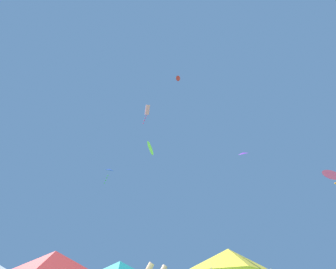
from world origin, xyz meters
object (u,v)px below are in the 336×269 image
object	(u,v)px
kite_red_delta	(178,78)
kite_pink_box	(147,110)
kite_magenta_delta	(332,175)
canopy_tent_red	(53,263)
kite_purple_delta	(243,153)
canopy_tent_yellow	(229,260)
kite_lime_delta	(151,148)
kite_blue_delta	(109,170)

from	to	relation	value
kite_red_delta	kite_pink_box	size ratio (longest dim) A/B	0.31
kite_magenta_delta	kite_red_delta	size ratio (longest dim) A/B	2.97
canopy_tent_red	kite_purple_delta	bearing A→B (deg)	45.09
canopy_tent_yellow	kite_red_delta	xyz separation A→B (m)	(-0.85, 8.87, 23.94)
kite_magenta_delta	kite_lime_delta	size ratio (longest dim) A/B	2.09
kite_purple_delta	canopy_tent_yellow	bearing A→B (deg)	-123.04
kite_lime_delta	kite_magenta_delta	bearing A→B (deg)	-1.08
canopy_tent_yellow	kite_blue_delta	size ratio (longest dim) A/B	1.44
kite_blue_delta	kite_lime_delta	world-z (taller)	kite_blue_delta
kite_red_delta	kite_lime_delta	distance (m)	16.93
canopy_tent_yellow	kite_purple_delta	world-z (taller)	kite_purple_delta
canopy_tent_yellow	kite_purple_delta	size ratio (longest dim) A/B	1.82
kite_purple_delta	kite_pink_box	bearing A→B (deg)	-159.63
kite_magenta_delta	kite_pink_box	size ratio (longest dim) A/B	0.93
kite_blue_delta	kite_pink_box	bearing A→B (deg)	-62.01
kite_purple_delta	kite_blue_delta	distance (m)	19.91
kite_purple_delta	kite_blue_delta	world-z (taller)	kite_purple_delta
canopy_tent_yellow	kite_magenta_delta	world-z (taller)	kite_magenta_delta
kite_red_delta	kite_pink_box	world-z (taller)	kite_red_delta
kite_purple_delta	kite_lime_delta	distance (m)	20.20
kite_magenta_delta	kite_red_delta	world-z (taller)	kite_red_delta
kite_purple_delta	kite_blue_delta	xyz separation A→B (m)	(-19.45, 3.62, -2.27)
canopy_tent_yellow	kite_lime_delta	world-z (taller)	kite_lime_delta
canopy_tent_red	kite_blue_delta	size ratio (longest dim) A/B	1.14
kite_magenta_delta	kite_blue_delta	world-z (taller)	kite_blue_delta
canopy_tent_red	canopy_tent_yellow	world-z (taller)	canopy_tent_yellow
canopy_tent_yellow	kite_lime_delta	xyz separation A→B (m)	(-4.53, 2.76, 8.59)
canopy_tent_red	kite_magenta_delta	distance (m)	21.70
kite_magenta_delta	kite_lime_delta	distance (m)	15.60
kite_purple_delta	kite_magenta_delta	bearing A→B (deg)	-84.33
kite_magenta_delta	kite_red_delta	xyz separation A→B (m)	(-11.82, 6.41, 17.01)
kite_magenta_delta	kite_pink_box	xyz separation A→B (m)	(-15.88, 7.06, 11.25)
canopy_tent_red	kite_blue_delta	bearing A→B (deg)	93.15
canopy_tent_red	canopy_tent_yellow	size ratio (longest dim) A/B	0.79
kite_pink_box	kite_purple_delta	bearing A→B (deg)	20.37
kite_red_delta	kite_lime_delta	xyz separation A→B (m)	(-3.68, -6.11, -15.35)
kite_purple_delta	kite_magenta_delta	xyz separation A→B (m)	(1.24, -12.49, -9.12)
canopy_tent_red	kite_pink_box	xyz separation A→B (m)	(3.61, 12.86, 18.84)
kite_red_delta	canopy_tent_yellow	bearing A→B (deg)	-84.52
canopy_tent_red	kite_lime_delta	world-z (taller)	kite_lime_delta
canopy_tent_yellow	kite_pink_box	xyz separation A→B (m)	(-4.91, 9.53, 18.18)
kite_blue_delta	canopy_tent_yellow	bearing A→B (deg)	-62.38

